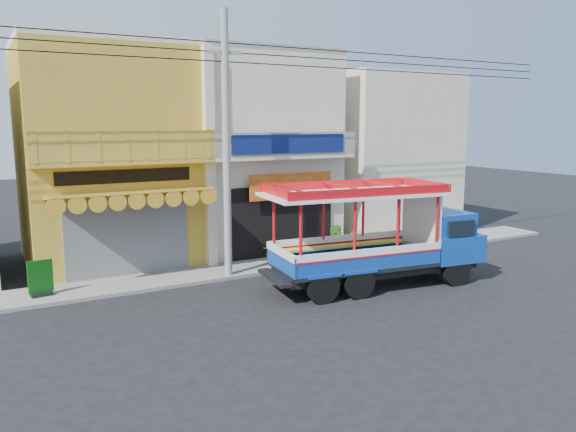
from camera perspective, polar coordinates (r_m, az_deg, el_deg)
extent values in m
plane|color=black|center=(17.35, 1.40, -8.45)|extent=(90.00, 90.00, 0.00)
cube|color=slate|center=(20.73, -4.26, -5.29)|extent=(30.00, 2.00, 0.12)
cube|color=#B19827|center=(22.67, -18.01, 5.64)|extent=(6.00, 6.00, 8.00)
cube|color=#595B5E|center=(20.07, -15.92, -2.20)|extent=(4.20, 0.10, 2.60)
cube|color=#C17E16|center=(19.11, -15.64, 2.25)|extent=(5.20, 1.50, 0.31)
cube|color=#B19827|center=(19.40, -16.05, 5.31)|extent=(6.00, 0.70, 0.18)
cube|color=#B19827|center=(19.08, -15.92, 6.90)|extent=(6.00, 0.12, 0.95)
cube|color=black|center=(19.75, -16.20, 3.91)|extent=(4.50, 0.04, 0.45)
cube|color=beige|center=(22.80, -18.56, 16.02)|extent=(6.00, 6.00, 0.24)
cube|color=beige|center=(24.56, -4.08, 6.34)|extent=(6.00, 6.00, 8.00)
cube|color=black|center=(22.16, -0.68, -0.49)|extent=(4.60, 0.12, 2.80)
cube|color=orange|center=(21.86, 0.35, 3.08)|extent=(3.60, 0.05, 1.00)
cube|color=beige|center=(21.57, -0.27, 6.06)|extent=(6.00, 0.70, 0.18)
cube|color=gray|center=(21.29, 0.12, 7.36)|extent=(6.00, 0.12, 0.85)
cube|color=navy|center=(21.22, 0.21, 7.36)|extent=(4.80, 0.06, 0.70)
cube|color=gray|center=(24.67, -4.20, 15.94)|extent=(6.00, 6.00, 0.24)
cube|color=beige|center=(20.48, -7.95, 5.65)|extent=(0.35, 0.30, 8.00)
cube|color=beige|center=(28.25, 8.96, 6.25)|extent=(6.00, 6.00, 7.60)
cylinder|color=gray|center=(19.02, -6.27, 6.90)|extent=(0.26, 0.26, 9.00)
cube|color=gray|center=(19.14, -6.45, 16.21)|extent=(1.20, 0.12, 0.12)
cylinder|color=black|center=(19.51, -3.63, 15.23)|extent=(28.00, 0.04, 0.04)
cylinder|color=black|center=(19.54, -3.64, 16.11)|extent=(28.00, 0.04, 0.04)
cylinder|color=black|center=(19.58, -3.64, 16.98)|extent=(28.00, 0.04, 0.04)
cylinder|color=black|center=(19.45, 16.67, -5.31)|extent=(1.05, 0.40, 1.02)
cylinder|color=black|center=(20.93, 13.32, -4.12)|extent=(1.05, 0.40, 1.02)
cylinder|color=black|center=(17.41, 7.19, -6.70)|extent=(1.05, 0.40, 1.02)
cylinder|color=black|center=(19.05, 4.29, -5.23)|extent=(1.05, 0.40, 1.02)
cylinder|color=black|center=(16.86, 3.55, -7.19)|extent=(1.05, 0.40, 1.02)
cylinder|color=black|center=(18.55, 0.90, -5.61)|extent=(1.05, 0.40, 1.02)
cube|color=black|center=(18.79, 8.98, -5.21)|extent=(7.00, 2.46, 0.29)
cube|color=#1147B7|center=(20.15, 15.47, -2.80)|extent=(2.08, 2.44, 0.92)
cube|color=#1147B7|center=(19.91, 15.23, -0.54)|extent=(1.65, 2.21, 0.76)
cube|color=black|center=(20.36, 16.81, -0.55)|extent=(0.27, 1.79, 0.56)
cube|color=black|center=(18.33, 6.75, -4.87)|extent=(5.27, 2.81, 0.12)
cube|color=#1147B7|center=(17.34, 8.52, -4.53)|extent=(5.02, 0.66, 0.61)
cube|color=white|center=(17.27, 8.54, -3.65)|extent=(5.03, 0.67, 0.22)
cube|color=#1147B7|center=(19.17, 5.19, -3.11)|extent=(5.02, 0.66, 0.61)
cube|color=white|center=(19.11, 5.20, -2.31)|extent=(5.03, 0.67, 0.22)
cylinder|color=red|center=(16.04, 1.30, -1.47)|extent=(0.10, 0.10, 1.63)
cylinder|color=red|center=(17.96, -1.44, -0.28)|extent=(0.10, 0.10, 1.63)
cube|color=white|center=(19.44, 13.37, -0.78)|extent=(0.32, 2.06, 2.29)
cube|color=white|center=(17.85, 6.60, 2.24)|extent=(5.91, 3.13, 0.10)
cube|color=red|center=(17.83, 6.61, 2.83)|extent=(5.69, 3.01, 0.27)
cube|color=black|center=(18.82, -23.75, -7.27)|extent=(0.65, 0.41, 0.11)
cube|color=#0C430C|center=(18.68, -23.86, -5.62)|extent=(0.73, 0.18, 1.00)
imported|color=#254E16|center=(21.09, -1.53, -3.62)|extent=(1.03, 0.99, 0.87)
imported|color=#254E16|center=(22.75, 5.07, -2.35)|extent=(0.79, 0.80, 1.13)
imported|color=#254E16|center=(23.11, 6.48, -2.54)|extent=(0.54, 0.54, 0.86)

